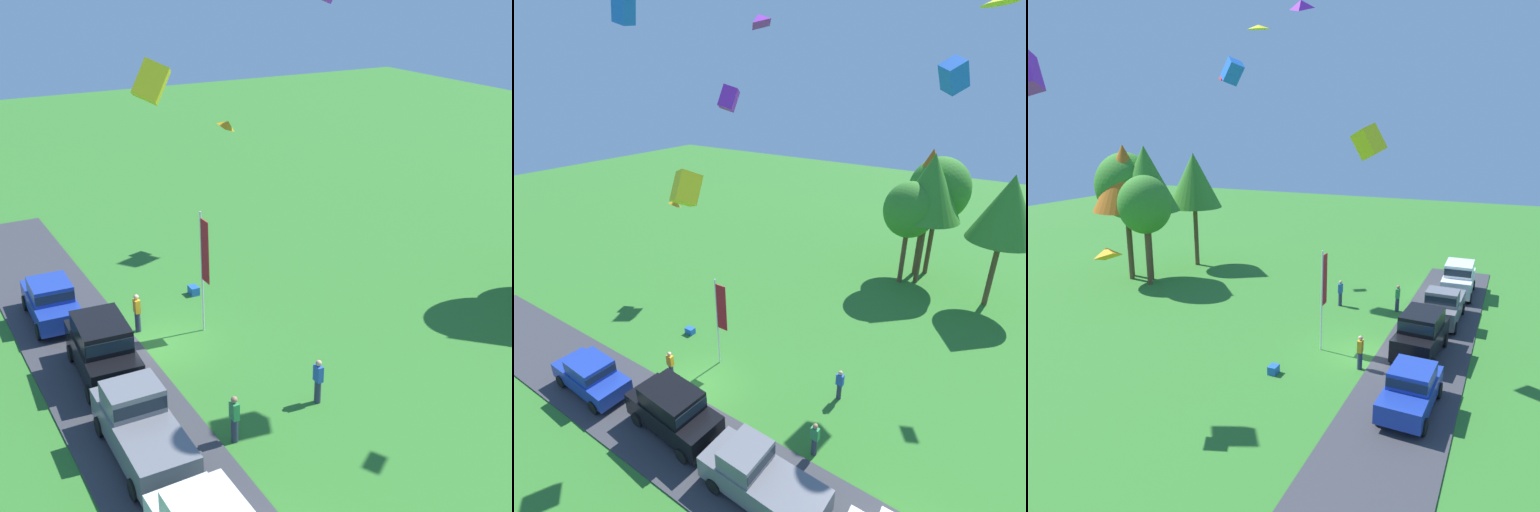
% 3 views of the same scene
% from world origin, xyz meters
% --- Properties ---
extents(ground_plane, '(120.00, 120.00, 0.00)m').
position_xyz_m(ground_plane, '(0.00, 0.00, 0.00)').
color(ground_plane, '#337528').
extents(pavement_strip, '(36.00, 4.40, 0.06)m').
position_xyz_m(pavement_strip, '(0.00, -2.66, 0.03)').
color(pavement_strip, '#38383D').
rests_on(pavement_strip, ground).
extents(car_sedan_by_flagpole, '(4.46, 2.09, 1.84)m').
position_xyz_m(car_sedan_by_flagpole, '(-4.31, -3.04, 1.04)').
color(car_sedan_by_flagpole, '#1E389E').
rests_on(car_sedan_by_flagpole, ground).
extents(car_suv_far_end, '(4.72, 2.29, 2.28)m').
position_xyz_m(car_suv_far_end, '(1.07, -2.47, 1.30)').
color(car_suv_far_end, black).
rests_on(car_suv_far_end, ground).
extents(car_pickup_near_entrance, '(5.03, 2.12, 2.14)m').
position_xyz_m(car_pickup_near_entrance, '(6.09, -2.87, 1.11)').
color(car_pickup_near_entrance, slate).
rests_on(car_pickup_near_entrance, ground).
extents(car_suv_mid_row, '(4.63, 2.11, 2.28)m').
position_xyz_m(car_suv_mid_row, '(11.82, -3.10, 1.30)').
color(car_suv_mid_row, white).
rests_on(car_suv_mid_row, ground).
extents(person_on_lawn, '(0.36, 0.24, 1.71)m').
position_xyz_m(person_on_lawn, '(6.38, 3.58, 0.88)').
color(person_on_lawn, '#2D334C').
rests_on(person_on_lawn, ground).
extents(person_watching_sky, '(0.36, 0.24, 1.71)m').
position_xyz_m(person_watching_sky, '(-1.66, -0.13, 0.88)').
color(person_watching_sky, '#2D334C').
rests_on(person_watching_sky, ground).
extents(person_beside_suv, '(0.36, 0.24, 1.71)m').
position_xyz_m(person_beside_suv, '(6.93, -0.01, 0.88)').
color(person_beside_suv, '#2D334C').
rests_on(person_beside_suv, ground).
extents(tree_center_back, '(3.80, 3.80, 8.03)m').
position_xyz_m(tree_center_back, '(4.87, 17.87, 5.90)').
color(tree_center_back, brown).
rests_on(tree_center_back, ground).
extents(tree_far_left, '(4.79, 4.79, 10.11)m').
position_xyz_m(tree_far_left, '(5.41, 20.06, 7.68)').
color(tree_far_left, brown).
rests_on(tree_far_left, ground).
extents(tree_lone_near, '(4.76, 4.76, 10.04)m').
position_xyz_m(tree_lone_near, '(5.93, 18.58, 7.63)').
color(tree_lone_near, brown).
rests_on(tree_lone_near, ground).
extents(tree_left_of_center, '(4.50, 4.50, 9.51)m').
position_xyz_m(tree_left_of_center, '(6.12, 20.64, 7.00)').
color(tree_left_of_center, brown).
rests_on(tree_left_of_center, ground).
extents(tree_right_of_center, '(4.42, 4.42, 9.33)m').
position_xyz_m(tree_right_of_center, '(10.99, 17.88, 7.08)').
color(tree_right_of_center, brown).
rests_on(tree_right_of_center, ground).
extents(flag_banner, '(0.71, 0.08, 5.32)m').
position_xyz_m(flag_banner, '(-0.17, 2.33, 3.37)').
color(flag_banner, silver).
rests_on(flag_banner, ground).
extents(cooler_box, '(0.56, 0.40, 0.40)m').
position_xyz_m(cooler_box, '(-3.81, 3.41, 0.20)').
color(cooler_box, blue).
rests_on(cooler_box, ground).
extents(kite_delta_high_right, '(1.78, 1.77, 0.44)m').
position_xyz_m(kite_delta_high_right, '(9.14, 10.79, 17.82)').
color(kite_delta_high_right, yellow).
extents(kite_diamond_trailing_tail, '(0.87, 0.99, 0.64)m').
position_xyz_m(kite_diamond_trailing_tail, '(1.14, 4.27, 16.98)').
color(kite_diamond_trailing_tail, purple).
extents(kite_diamond_topmost, '(1.09, 1.10, 0.66)m').
position_xyz_m(kite_diamond_topmost, '(-8.99, 7.98, 6.56)').
color(kite_diamond_topmost, orange).
extents(kite_box_low_drifter, '(1.54, 1.95, 1.93)m').
position_xyz_m(kite_box_low_drifter, '(7.54, 11.96, 14.90)').
color(kite_box_low_drifter, blue).
extents(kite_box_mid_center, '(1.35, 1.71, 1.76)m').
position_xyz_m(kite_box_mid_center, '(0.14, 0.37, 10.58)').
color(kite_box_mid_center, yellow).
extents(kite_diamond_high_left, '(1.00, 0.76, 0.77)m').
position_xyz_m(kite_diamond_high_left, '(11.02, 14.82, 15.08)').
color(kite_diamond_high_left, red).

